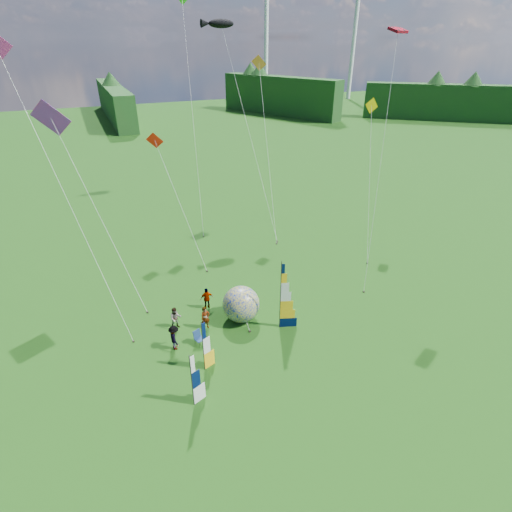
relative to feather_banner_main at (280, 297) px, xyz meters
name	(u,v)px	position (x,y,z in m)	size (l,w,h in m)	color
ground	(299,365)	(-0.52, -3.61, -2.41)	(220.00, 220.00, 0.00)	#275216
treeline_ring	(303,310)	(-0.52, -3.61, 1.59)	(210.00, 210.00, 8.00)	#204319
turbine_left	(353,44)	(69.48, 91.39, 12.59)	(8.00, 1.20, 30.00)	silver
turbine_right	(266,44)	(44.48, 98.39, 12.59)	(8.00, 1.20, 30.00)	silver
feather_banner_main	(280,297)	(0.00, 0.00, 0.00)	(1.30, 0.10, 4.81)	#03113B
side_banner_left	(203,348)	(-5.66, -1.73, -0.75)	(0.93, 0.10, 3.31)	yellow
side_banner_far	(192,382)	(-6.92, -3.92, -0.77)	(0.97, 0.10, 3.27)	white
bol_inflatable	(241,304)	(-1.99, 1.80, -1.17)	(2.47, 2.47, 2.47)	#001793
spectator_a	(205,318)	(-4.47, 1.86, -1.59)	(0.59, 0.39, 1.63)	#66594C
spectator_b	(176,318)	(-6.24, 2.67, -1.63)	(0.76, 0.37, 1.56)	#66594C
spectator_c	(174,338)	(-6.78, 0.72, -1.56)	(1.09, 0.40, 1.68)	#66594C
spectator_d	(207,298)	(-3.70, 3.96, -1.60)	(0.94, 0.38, 1.61)	#66594C
camp_chair	(199,338)	(-5.31, 0.47, -1.92)	(0.56, 0.56, 0.97)	navy
kite_whale	(249,124)	(5.06, 17.07, 7.33)	(3.75, 14.67, 19.47)	black
kite_rainbow_delta	(97,201)	(-9.48, 9.12, 4.67)	(7.86, 12.44, 14.14)	#FF1B45
kite_parafoil	(382,154)	(9.80, 3.88, 7.12)	(7.91, 9.10, 19.04)	red
small_kite_red	(180,198)	(-3.05, 12.66, 2.74)	(3.99, 10.27, 10.28)	#F51D08
small_kite_orange	(268,147)	(6.11, 15.12, 5.54)	(4.26, 10.77, 15.90)	orange
small_kite_yellow	(370,176)	(12.68, 8.22, 3.92)	(6.62, 9.74, 12.65)	#FFCD00
small_kite_pink	(66,192)	(-11.02, 5.97, 6.58)	(6.75, 10.07, 17.97)	#E93192
small_kite_green	(192,111)	(0.54, 20.05, 8.34)	(4.75, 12.44, 21.49)	#1FA912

